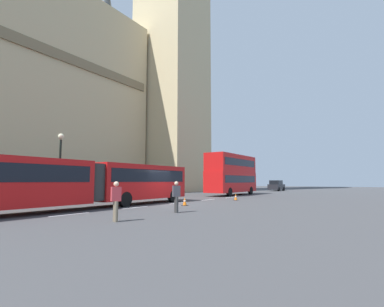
{
  "coord_description": "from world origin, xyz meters",
  "views": [
    {
      "loc": [
        -16.39,
        -13.3,
        1.7
      ],
      "look_at": [
        11.36,
        5.48,
        5.02
      ],
      "focal_mm": 26.18,
      "sensor_mm": 36.0,
      "label": 1
    }
  ],
  "objects_px": {
    "articulated_bus": "(88,180)",
    "pedestrian_by_kerb": "(176,196)",
    "sedan_lead": "(276,186)",
    "traffic_cone_middle": "(236,197)",
    "double_decker_bus": "(232,173)",
    "street_lamp": "(60,163)",
    "traffic_cone_west": "(185,202)",
    "pedestrian_near_cones": "(116,200)"
  },
  "relations": [
    {
      "from": "double_decker_bus",
      "to": "traffic_cone_middle",
      "type": "height_order",
      "value": "double_decker_bus"
    },
    {
      "from": "traffic_cone_west",
      "to": "pedestrian_near_cones",
      "type": "relative_size",
      "value": 0.34
    },
    {
      "from": "traffic_cone_middle",
      "to": "pedestrian_by_kerb",
      "type": "distance_m",
      "value": 10.99
    },
    {
      "from": "pedestrian_near_cones",
      "to": "pedestrian_by_kerb",
      "type": "bearing_deg",
      "value": -0.8
    },
    {
      "from": "traffic_cone_middle",
      "to": "street_lamp",
      "type": "xyz_separation_m",
      "value": [
        -11.44,
        8.88,
        2.77
      ]
    },
    {
      "from": "traffic_cone_middle",
      "to": "articulated_bus",
      "type": "bearing_deg",
      "value": 160.26
    },
    {
      "from": "pedestrian_by_kerb",
      "to": "double_decker_bus",
      "type": "bearing_deg",
      "value": 17.29
    },
    {
      "from": "double_decker_bus",
      "to": "traffic_cone_middle",
      "type": "xyz_separation_m",
      "value": [
        -8.29,
        -4.37,
        -2.43
      ]
    },
    {
      "from": "articulated_bus",
      "to": "street_lamp",
      "type": "height_order",
      "value": "street_lamp"
    },
    {
      "from": "double_decker_bus",
      "to": "pedestrian_near_cones",
      "type": "relative_size",
      "value": 5.61
    },
    {
      "from": "articulated_bus",
      "to": "double_decker_bus",
      "type": "distance_m",
      "value": 20.5
    },
    {
      "from": "articulated_bus",
      "to": "double_decker_bus",
      "type": "relative_size",
      "value": 1.84
    },
    {
      "from": "double_decker_bus",
      "to": "traffic_cone_middle",
      "type": "distance_m",
      "value": 9.68
    },
    {
      "from": "street_lamp",
      "to": "pedestrian_by_kerb",
      "type": "xyz_separation_m",
      "value": [
        0.58,
        -10.47,
        -2.14
      ]
    },
    {
      "from": "traffic_cone_west",
      "to": "traffic_cone_middle",
      "type": "distance_m",
      "value": 7.05
    },
    {
      "from": "articulated_bus",
      "to": "double_decker_bus",
      "type": "height_order",
      "value": "double_decker_bus"
    },
    {
      "from": "sedan_lead",
      "to": "pedestrian_by_kerb",
      "type": "relative_size",
      "value": 2.6
    },
    {
      "from": "articulated_bus",
      "to": "street_lamp",
      "type": "bearing_deg",
      "value": 80.58
    },
    {
      "from": "traffic_cone_west",
      "to": "pedestrian_near_cones",
      "type": "xyz_separation_m",
      "value": [
        -7.99,
        -2.12,
        0.63
      ]
    },
    {
      "from": "traffic_cone_middle",
      "to": "pedestrian_near_cones",
      "type": "bearing_deg",
      "value": -174.18
    },
    {
      "from": "street_lamp",
      "to": "pedestrian_by_kerb",
      "type": "height_order",
      "value": "street_lamp"
    },
    {
      "from": "traffic_cone_west",
      "to": "pedestrian_by_kerb",
      "type": "relative_size",
      "value": 0.34
    },
    {
      "from": "traffic_cone_middle",
      "to": "pedestrian_near_cones",
      "type": "relative_size",
      "value": 0.34
    },
    {
      "from": "sedan_lead",
      "to": "traffic_cone_west",
      "type": "xyz_separation_m",
      "value": [
        -33.74,
        -4.07,
        -0.63
      ]
    },
    {
      "from": "articulated_bus",
      "to": "street_lamp",
      "type": "xyz_separation_m",
      "value": [
        0.75,
        4.51,
        1.31
      ]
    },
    {
      "from": "traffic_cone_middle",
      "to": "pedestrian_near_cones",
      "type": "distance_m",
      "value": 15.1
    },
    {
      "from": "sedan_lead",
      "to": "street_lamp",
      "type": "height_order",
      "value": "street_lamp"
    },
    {
      "from": "traffic_cone_west",
      "to": "street_lamp",
      "type": "xyz_separation_m",
      "value": [
        -4.41,
        8.29,
        2.77
      ]
    },
    {
      "from": "sedan_lead",
      "to": "traffic_cone_west",
      "type": "distance_m",
      "value": 33.99
    },
    {
      "from": "traffic_cone_west",
      "to": "sedan_lead",
      "type": "bearing_deg",
      "value": 6.88
    },
    {
      "from": "articulated_bus",
      "to": "traffic_cone_middle",
      "type": "distance_m",
      "value": 13.03
    },
    {
      "from": "sedan_lead",
      "to": "traffic_cone_middle",
      "type": "height_order",
      "value": "sedan_lead"
    },
    {
      "from": "traffic_cone_west",
      "to": "double_decker_bus",
      "type": "bearing_deg",
      "value": 13.89
    },
    {
      "from": "sedan_lead",
      "to": "street_lamp",
      "type": "bearing_deg",
      "value": 173.69
    },
    {
      "from": "double_decker_bus",
      "to": "street_lamp",
      "type": "height_order",
      "value": "street_lamp"
    },
    {
      "from": "articulated_bus",
      "to": "pedestrian_by_kerb",
      "type": "relative_size",
      "value": 10.3
    },
    {
      "from": "traffic_cone_middle",
      "to": "double_decker_bus",
      "type": "bearing_deg",
      "value": 27.81
    },
    {
      "from": "traffic_cone_middle",
      "to": "street_lamp",
      "type": "bearing_deg",
      "value": 142.18
    },
    {
      "from": "sedan_lead",
      "to": "traffic_cone_west",
      "type": "relative_size",
      "value": 7.59
    },
    {
      "from": "articulated_bus",
      "to": "pedestrian_near_cones",
      "type": "bearing_deg",
      "value": -115.57
    },
    {
      "from": "pedestrian_near_cones",
      "to": "traffic_cone_west",
      "type": "bearing_deg",
      "value": 14.85
    },
    {
      "from": "traffic_cone_middle",
      "to": "pedestrian_by_kerb",
      "type": "height_order",
      "value": "pedestrian_by_kerb"
    }
  ]
}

